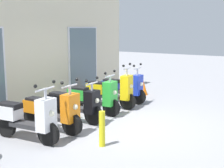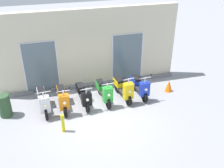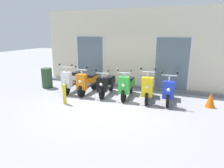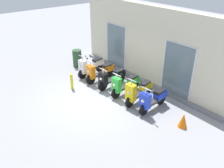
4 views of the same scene
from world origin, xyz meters
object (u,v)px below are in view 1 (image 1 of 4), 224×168
scooter_white (27,117)px  scooter_orange (52,111)px  scooter_yellow (111,91)px  curb_bollard (102,129)px  scooter_green (94,97)px  traffic_cone (143,87)px  scooter_blue (123,88)px  scooter_black (74,104)px

scooter_white → scooter_orange: (0.74, 0.01, -0.04)m
scooter_yellow → curb_bollard: 3.03m
scooter_white → scooter_green: size_ratio=0.99×
traffic_cone → scooter_green: bearing=-179.4°
scooter_white → traffic_cone: (5.34, 0.13, -0.24)m
scooter_green → curb_bollard: (-1.83, -1.52, -0.12)m
scooter_blue → traffic_cone: 1.39m
scooter_orange → traffic_cone: 4.61m
scooter_white → traffic_cone: bearing=1.4°
scooter_green → curb_bollard: bearing=-140.3°
scooter_green → scooter_blue: (1.55, 0.01, -0.00)m
scooter_green → traffic_cone: scooter_green is taller
curb_bollard → scooter_white: bearing=112.3°
scooter_orange → scooter_green: 1.68m
scooter_white → scooter_blue: (3.96, 0.10, -0.03)m
scooter_black → scooter_blue: bearing=0.8°
scooter_orange → scooter_green: size_ratio=1.01×
scooter_blue → traffic_cone: size_ratio=2.94×
scooter_yellow → traffic_cone: (2.11, 0.07, -0.24)m
scooter_orange → scooter_yellow: 2.49m
scooter_white → scooter_yellow: (3.23, 0.06, -0.00)m
scooter_orange → scooter_yellow: size_ratio=1.03×
scooter_white → scooter_yellow: scooter_yellow is taller
scooter_yellow → traffic_cone: 2.13m
curb_bollard → traffic_cone: curb_bollard is taller
scooter_blue → traffic_cone: (1.38, 0.02, -0.21)m
scooter_white → traffic_cone: scooter_white is taller
scooter_black → traffic_cone: (3.78, 0.06, -0.20)m
curb_bollard → traffic_cone: 5.00m
scooter_black → scooter_blue: scooter_blue is taller
scooter_yellow → scooter_blue: size_ratio=1.03×
scooter_black → traffic_cone: bearing=0.9°
scooter_orange → scooter_white: bearing=-179.1°
scooter_blue → curb_bollard: (-3.38, -1.52, -0.12)m
scooter_yellow → traffic_cone: bearing=1.8°
traffic_cone → scooter_yellow: bearing=-178.2°
scooter_green → traffic_cone: 2.94m
scooter_black → scooter_white: bearing=-177.5°
scooter_white → scooter_black: (1.56, 0.07, -0.04)m
scooter_green → scooter_blue: scooter_blue is taller
scooter_white → scooter_green: 2.41m
scooter_yellow → traffic_cone: scooter_yellow is taller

